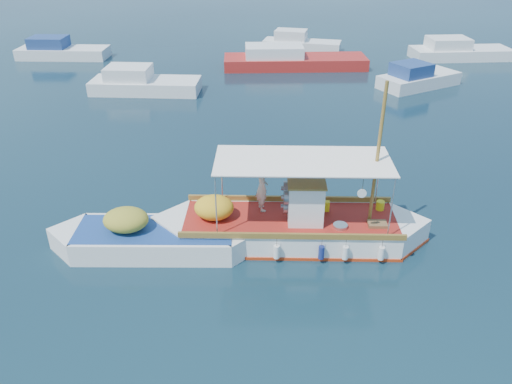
{
  "coord_description": "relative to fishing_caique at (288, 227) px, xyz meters",
  "views": [
    {
      "loc": [
        -0.77,
        -14.25,
        9.61
      ],
      "look_at": [
        -1.38,
        0.0,
        1.73
      ],
      "focal_mm": 35.0,
      "sensor_mm": 36.0,
      "label": 1
    }
  ],
  "objects": [
    {
      "name": "bg_boat_n",
      "position": [
        0.46,
        22.11,
        -0.01
      ],
      "size": [
        10.4,
        3.6,
        1.8
      ],
      "rotation": [
        0.0,
        0.0,
        0.08
      ],
      "color": "#A8201C",
      "rests_on": "ground"
    },
    {
      "name": "bg_boat_far_n",
      "position": [
        1.28,
        27.49,
        -0.01
      ],
      "size": [
        6.48,
        3.13,
        1.8
      ],
      "rotation": [
        0.0,
        0.0,
        -0.19
      ],
      "color": "silver",
      "rests_on": "ground"
    },
    {
      "name": "fishing_caique",
      "position": [
        0.0,
        0.0,
        0.0
      ],
      "size": [
        9.34,
        2.74,
        5.7
      ],
      "rotation": [
        0.0,
        0.0,
        0.02
      ],
      "color": "white",
      "rests_on": "ground"
    },
    {
      "name": "bg_boat_nw",
      "position": [
        -8.85,
        15.93,
        -0.01
      ],
      "size": [
        6.69,
        2.48,
        1.8
      ],
      "rotation": [
        0.0,
        0.0,
        -0.01
      ],
      "color": "silver",
      "rests_on": "ground"
    },
    {
      "name": "ground",
      "position": [
        0.29,
        0.16,
        -0.5
      ],
      "size": [
        160.0,
        160.0,
        0.0
      ],
      "primitive_type": "plane",
      "color": "black",
      "rests_on": "ground"
    },
    {
      "name": "bg_boat_far_w",
      "position": [
        -17.26,
        24.17,
        -0.01
      ],
      "size": [
        6.79,
        2.33,
        1.8
      ],
      "rotation": [
        0.0,
        0.0,
        0.01
      ],
      "color": "silver",
      "rests_on": "ground"
    },
    {
      "name": "dinghy",
      "position": [
        -4.4,
        -0.75,
        -0.14
      ],
      "size": [
        7.05,
        2.17,
        1.72
      ],
      "rotation": [
        0.0,
        0.0,
        0.04
      ],
      "color": "white",
      "rests_on": "ground"
    },
    {
      "name": "bg_boat_ne",
      "position": [
        8.49,
        17.8,
        -0.01
      ],
      "size": [
        5.71,
        4.71,
        1.8
      ],
      "rotation": [
        0.0,
        0.0,
        0.56
      ],
      "color": "silver",
      "rests_on": "ground"
    },
    {
      "name": "bg_boat_e",
      "position": [
        13.36,
        25.3,
        -0.01
      ],
      "size": [
        7.69,
        3.43,
        1.8
      ],
      "rotation": [
        0.0,
        0.0,
        0.11
      ],
      "color": "silver",
      "rests_on": "ground"
    }
  ]
}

